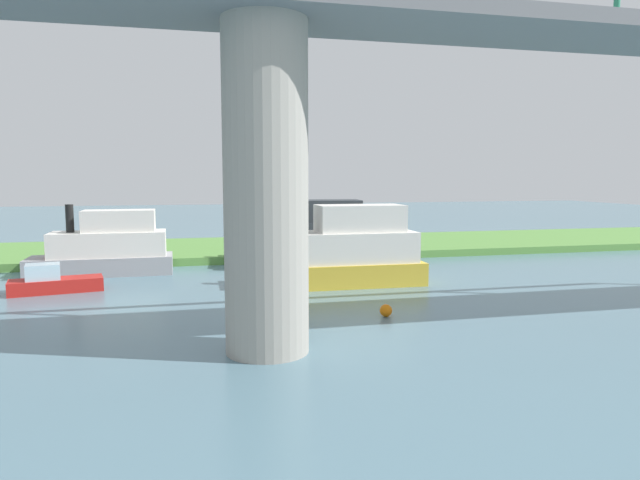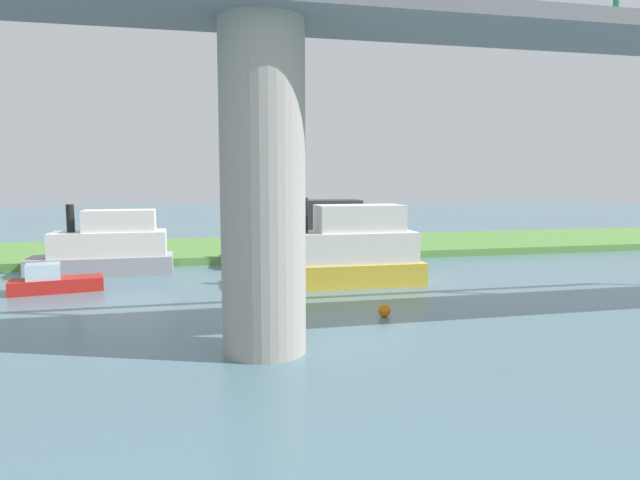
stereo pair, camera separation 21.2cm
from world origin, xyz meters
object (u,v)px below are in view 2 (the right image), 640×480
Objects in this scene: bridge_pylon at (263,190)px; person_on_bank at (291,239)px; skiff_small at (343,253)px; houseboat_blue at (53,282)px; mooring_post at (323,245)px; marker_buoy at (384,311)px; motorboat_white at (107,248)px; motorboat_red at (311,239)px.

person_on_bank is at bearing -102.37° from bridge_pylon.
houseboat_blue is (14.23, -1.39, -1.17)m from skiff_small.
mooring_post reaches higher than marker_buoy.
motorboat_white is at bearing -26.82° from skiff_small.
person_on_bank is at bearing -86.56° from skiff_small.
motorboat_red is 18.20× the size of marker_buoy.
bridge_pylon reaches higher than skiff_small.
houseboat_blue is 0.56× the size of motorboat_white.
skiff_small is 13.85m from motorboat_white.
motorboat_white reaches higher than houseboat_blue.
motorboat_red is at bearing -178.49° from motorboat_white.
bridge_pylon is at bearing 71.25° from mooring_post.
houseboat_blue is 8.86× the size of marker_buoy.
skiff_small reaches higher than motorboat_white.
motorboat_red is 1.15× the size of motorboat_white.
motorboat_red is (-5.24, -17.04, -3.49)m from bridge_pylon.
motorboat_red is (-0.44, 4.85, 0.47)m from person_on_bank.
person_on_bank reaches higher than mooring_post.
skiff_small is at bearing 93.44° from person_on_bank.
mooring_post is 0.14× the size of motorboat_white.
mooring_post is 2.61m from motorboat_red.
houseboat_blue is (13.98, 5.18, -1.17)m from motorboat_red.
motorboat_white is (13.39, 2.50, 0.46)m from mooring_post.
motorboat_red is 14.96m from houseboat_blue.
skiff_small is at bearing 83.26° from mooring_post.
person_on_bank is 0.16× the size of skiff_small.
bridge_pylon is 12.33m from skiff_small.
bridge_pylon reaches higher than motorboat_white.
motorboat_red is 1.02× the size of skiff_small.
motorboat_red reaches higher than motorboat_white.
marker_buoy is at bearing 149.09° from houseboat_blue.
bridge_pylon is 15.45m from houseboat_blue.
mooring_post is at bearing -96.74° from skiff_small.
mooring_post is 16.96m from houseboat_blue.
skiff_small is (1.03, 8.75, 0.64)m from mooring_post.
motorboat_white is at bearing 10.55° from mooring_post.
bridge_pylon is 18.17m from motorboat_red.
bridge_pylon is 2.33× the size of houseboat_blue.
mooring_post is 15.83m from marker_buoy.
bridge_pylon is at bearing 33.19° from marker_buoy.
marker_buoy is at bearing 91.51° from person_on_bank.
person_on_bank is 2.78× the size of marker_buoy.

